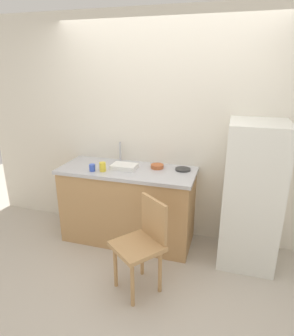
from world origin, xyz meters
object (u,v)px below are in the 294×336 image
at_px(cup_yellow, 103,167).
at_px(refrigerator, 251,195).
at_px(hotplate, 183,169).
at_px(chair, 143,241).
at_px(dish_tray, 124,167).
at_px(terracotta_bowl, 157,166).
at_px(cup_blue, 92,168).

bearing_deg(cup_yellow, refrigerator, 5.46).
bearing_deg(hotplate, chair, -102.60).
bearing_deg(cup_yellow, dish_tray, 36.69).
bearing_deg(terracotta_bowl, hotplate, 2.92).
distance_m(refrigerator, dish_tray, 1.40).
xyz_separation_m(dish_tray, cup_blue, (-0.31, -0.17, 0.01)).
distance_m(refrigerator, terracotta_bowl, 1.06).
bearing_deg(cup_yellow, hotplate, 18.73).
bearing_deg(chair, dish_tray, 159.62).
bearing_deg(dish_tray, refrigerator, 0.19).
height_order(refrigerator, cup_blue, refrigerator).
height_order(refrigerator, hotplate, refrigerator).
bearing_deg(refrigerator, cup_blue, -173.99).
bearing_deg(terracotta_bowl, dish_tray, -160.63).
xyz_separation_m(refrigerator, chair, (-0.94, -0.75, -0.26)).
bearing_deg(chair, cup_yellow, 175.81).
height_order(chair, terracotta_bowl, terracotta_bowl).
bearing_deg(hotplate, cup_yellow, -161.27).
distance_m(refrigerator, chair, 1.23).
height_order(chair, hotplate, hotplate).
bearing_deg(chair, refrigerator, 76.67).
bearing_deg(cup_yellow, chair, -42.40).
relative_size(refrigerator, terracotta_bowl, 10.32).
relative_size(hotplate, cup_yellow, 1.65).
bearing_deg(terracotta_bowl, chair, -83.61).
distance_m(terracotta_bowl, hotplate, 0.29).
xyz_separation_m(terracotta_bowl, cup_yellow, (-0.55, -0.27, 0.03)).
distance_m(terracotta_bowl, cup_blue, 0.73).
relative_size(dish_tray, cup_blue, 3.62).
bearing_deg(terracotta_bowl, cup_yellow, -153.79).
height_order(chair, cup_blue, cup_blue).
height_order(refrigerator, dish_tray, refrigerator).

